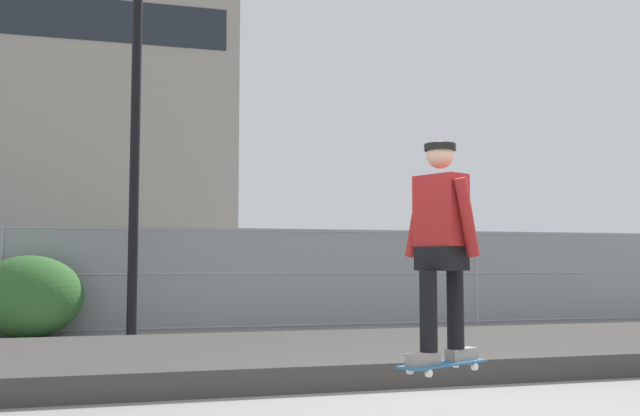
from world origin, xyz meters
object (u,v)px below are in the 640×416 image
Objects in this scene: parked_car_far at (560,278)px; parked_car_near at (38,281)px; shrub_left at (29,296)px; street_lamp at (136,88)px; skateboard at (443,364)px; parked_car_mid at (305,280)px; skater at (441,237)px.

parked_car_near is at bearing -179.76° from parked_car_far.
street_lamp is at bearing -20.30° from shrub_left.
skateboard is 8.30m from street_lamp.
parked_car_near is 12.53m from parked_car_far.
parked_car_mid is (1.81, 11.21, 0.38)m from skateboard.
street_lamp is at bearing 106.42° from skateboard.
street_lamp is at bearing -158.70° from parked_car_far.
shrub_left is at bearing -163.83° from parked_car_far.
street_lamp reaches higher than parked_car_far.
street_lamp is 1.47× the size of parked_car_far.
street_lamp is 6.51m from parked_car_mid.
parked_car_far reaches higher than shrub_left.
parked_car_mid is 6.78m from parked_car_far.
skater reaches higher than shrub_left.
parked_car_near is (-3.95, 11.27, 0.38)m from skateboard.
street_lamp is (-2.11, 7.16, 3.64)m from skateboard.
skater is 11.37m from parked_car_mid.
street_lamp is 1.44× the size of parked_car_near.
parked_car_far is at bearing 52.86° from skater.
skater is at bearing -127.14° from parked_car_far.
shrub_left is (0.22, -3.52, -0.17)m from parked_car_near.
skater is at bearing 180.00° from skateboard.
skater is 14.22m from parked_car_far.
shrub_left is at bearing -86.46° from parked_car_near.
street_lamp reaches higher than parked_car_near.
parked_car_near is 1.03× the size of parked_car_mid.
parked_car_near is at bearing 109.30° from skater.
skater is 0.96× the size of shrub_left.
parked_car_far is (10.69, 4.17, -3.26)m from street_lamp.
skater is at bearing -70.70° from parked_car_near.
street_lamp reaches higher than skater.
skateboard is 0.12× the size of street_lamp.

